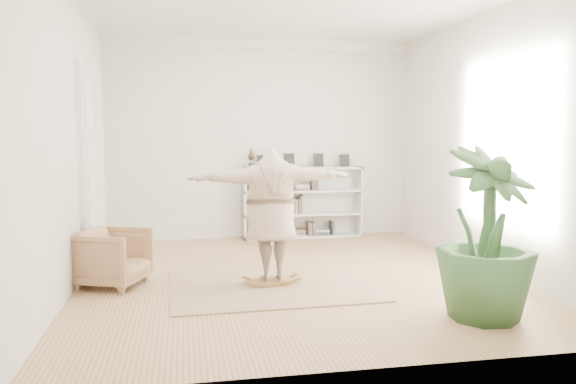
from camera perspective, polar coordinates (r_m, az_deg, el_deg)
The scene contains 9 objects.
floor at distance 7.58m, azimuth 0.43°, elevation -8.64°, with size 6.00×6.00×0.00m, color #916F4A.
room_shell at distance 10.36m, azimuth -2.78°, elevation 14.84°, with size 6.00×6.00×6.00m.
doors at distance 8.61m, azimuth -19.26°, elevation 2.22°, with size 0.09×1.78×2.92m.
bookshelf at distance 10.33m, azimuth 1.49°, elevation -1.13°, with size 2.20×0.35×1.64m.
armchair at distance 7.43m, azimuth -17.37°, elevation -6.37°, with size 0.77×0.79×0.72m, color tan.
rug at distance 7.17m, azimuth -1.71°, elevation -9.42°, with size 2.50×2.00×0.02m, color tan.
rocker_board at distance 7.16m, azimuth -1.71°, elevation -8.98°, with size 0.50×0.31×0.10m.
person at distance 6.98m, azimuth -1.74°, elevation -1.89°, with size 2.05×0.56×1.67m, color tan.
houseplant at distance 6.11m, azimuth 19.50°, elevation -3.98°, with size 1.00×1.00×1.79m, color #30572B.
Camera 1 is at (-1.41, -7.20, 1.92)m, focal length 35.00 mm.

